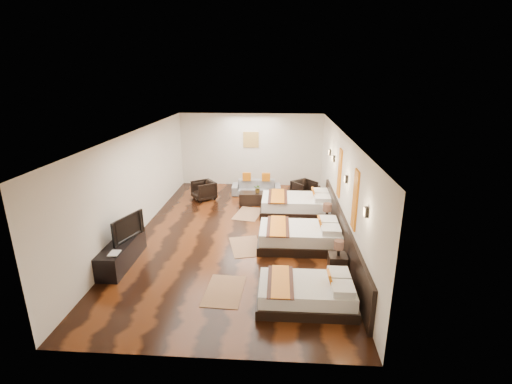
# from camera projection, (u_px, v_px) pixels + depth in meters

# --- Properties ---
(floor) EXTENTS (5.50, 9.50, 0.01)m
(floor) POSITION_uv_depth(u_px,v_px,m) (238.00, 233.00, 10.32)
(floor) COLOR black
(floor) RESTS_ON ground
(ceiling) EXTENTS (5.50, 9.50, 0.01)m
(ceiling) POSITION_uv_depth(u_px,v_px,m) (236.00, 133.00, 9.46)
(ceiling) COLOR white
(ceiling) RESTS_ON floor
(back_wall) EXTENTS (5.50, 0.01, 2.80)m
(back_wall) POSITION_uv_depth(u_px,v_px,m) (251.00, 150.00, 14.40)
(back_wall) COLOR silver
(back_wall) RESTS_ON floor
(left_wall) EXTENTS (0.01, 9.50, 2.80)m
(left_wall) POSITION_uv_depth(u_px,v_px,m) (137.00, 183.00, 10.06)
(left_wall) COLOR silver
(left_wall) RESTS_ON floor
(right_wall) EXTENTS (0.01, 9.50, 2.80)m
(right_wall) POSITION_uv_depth(u_px,v_px,m) (341.00, 187.00, 9.72)
(right_wall) COLOR silver
(right_wall) RESTS_ON floor
(headboard_panel) EXTENTS (0.08, 6.60, 0.90)m
(headboard_panel) POSITION_uv_depth(u_px,v_px,m) (342.00, 233.00, 9.25)
(headboard_panel) COLOR black
(headboard_panel) RESTS_ON floor
(bed_near) EXTENTS (1.87, 1.18, 0.71)m
(bed_near) POSITION_uv_depth(u_px,v_px,m) (307.00, 293.00, 7.09)
(bed_near) COLOR black
(bed_near) RESTS_ON floor
(bed_mid) EXTENTS (2.13, 1.34, 0.81)m
(bed_mid) POSITION_uv_depth(u_px,v_px,m) (301.00, 236.00, 9.47)
(bed_mid) COLOR black
(bed_mid) RESTS_ON floor
(bed_far) EXTENTS (2.24, 1.41, 0.86)m
(bed_far) POSITION_uv_depth(u_px,v_px,m) (297.00, 205.00, 11.67)
(bed_far) COLOR black
(bed_far) RESTS_ON floor
(nightstand_a) EXTENTS (0.40, 0.40, 0.79)m
(nightstand_a) POSITION_uv_depth(u_px,v_px,m) (338.00, 262.00, 8.19)
(nightstand_a) COLOR black
(nightstand_a) RESTS_ON floor
(nightstand_b) EXTENTS (0.44, 0.44, 0.87)m
(nightstand_b) POSITION_uv_depth(u_px,v_px,m) (326.00, 223.00, 10.25)
(nightstand_b) COLOR black
(nightstand_b) RESTS_ON floor
(jute_mat_near) EXTENTS (0.80, 1.23, 0.01)m
(jute_mat_near) POSITION_uv_depth(u_px,v_px,m) (224.00, 291.00, 7.58)
(jute_mat_near) COLOR #956C4B
(jute_mat_near) RESTS_ON floor
(jute_mat_mid) EXTENTS (1.02, 1.35, 0.01)m
(jute_mat_mid) POSITION_uv_depth(u_px,v_px,m) (246.00, 246.00, 9.52)
(jute_mat_mid) COLOR #956C4B
(jute_mat_mid) RESTS_ON floor
(jute_mat_far) EXTENTS (0.97, 1.32, 0.01)m
(jute_mat_far) POSITION_uv_depth(u_px,v_px,m) (248.00, 214.00, 11.72)
(jute_mat_far) COLOR #956C4B
(jute_mat_far) RESTS_ON floor
(tv_console) EXTENTS (0.50, 1.80, 0.55)m
(tv_console) POSITION_uv_depth(u_px,v_px,m) (122.00, 253.00, 8.61)
(tv_console) COLOR black
(tv_console) RESTS_ON floor
(tv) EXTENTS (0.45, 1.01, 0.59)m
(tv) POSITION_uv_depth(u_px,v_px,m) (125.00, 227.00, 8.61)
(tv) COLOR black
(tv) RESTS_ON tv_console
(book) EXTENTS (0.23, 0.30, 0.03)m
(book) POSITION_uv_depth(u_px,v_px,m) (109.00, 253.00, 7.96)
(book) COLOR black
(book) RESTS_ON tv_console
(figurine) EXTENTS (0.37, 0.37, 0.36)m
(figurine) POSITION_uv_depth(u_px,v_px,m) (133.00, 222.00, 9.21)
(figurine) COLOR brown
(figurine) RESTS_ON tv_console
(sofa) EXTENTS (1.78, 0.75, 0.51)m
(sofa) POSITION_uv_depth(u_px,v_px,m) (256.00, 188.00, 13.54)
(sofa) COLOR gray
(sofa) RESTS_ON floor
(armchair_left) EXTENTS (1.00, 0.99, 0.66)m
(armchair_left) POSITION_uv_depth(u_px,v_px,m) (204.00, 190.00, 12.98)
(armchair_left) COLOR black
(armchair_left) RESTS_ON floor
(armchair_right) EXTENTS (1.00, 1.00, 0.66)m
(armchair_right) POSITION_uv_depth(u_px,v_px,m) (304.00, 190.00, 13.04)
(armchair_right) COLOR black
(armchair_right) RESTS_ON floor
(coffee_table) EXTENTS (1.01, 0.53, 0.40)m
(coffee_table) POSITION_uv_depth(u_px,v_px,m) (254.00, 198.00, 12.56)
(coffee_table) COLOR black
(coffee_table) RESTS_ON floor
(table_plant) EXTENTS (0.31, 0.29, 0.29)m
(table_plant) POSITION_uv_depth(u_px,v_px,m) (258.00, 189.00, 12.46)
(table_plant) COLOR #25551C
(table_plant) RESTS_ON coffee_table
(orange_panel_a) EXTENTS (0.04, 0.40, 1.30)m
(orange_panel_a) POSITION_uv_depth(u_px,v_px,m) (355.00, 200.00, 7.82)
(orange_panel_a) COLOR #D86014
(orange_panel_a) RESTS_ON right_wall
(orange_panel_b) EXTENTS (0.04, 0.40, 1.30)m
(orange_panel_b) POSITION_uv_depth(u_px,v_px,m) (340.00, 173.00, 9.91)
(orange_panel_b) COLOR #D86014
(orange_panel_b) RESTS_ON right_wall
(sconce_near) EXTENTS (0.07, 0.12, 0.18)m
(sconce_near) POSITION_uv_depth(u_px,v_px,m) (366.00, 212.00, 6.73)
(sconce_near) COLOR black
(sconce_near) RESTS_ON right_wall
(sconce_mid) EXTENTS (0.07, 0.12, 0.18)m
(sconce_mid) POSITION_uv_depth(u_px,v_px,m) (346.00, 179.00, 8.82)
(sconce_mid) COLOR black
(sconce_mid) RESTS_ON right_wall
(sconce_far) EXTENTS (0.07, 0.12, 0.18)m
(sconce_far) POSITION_uv_depth(u_px,v_px,m) (333.00, 159.00, 10.91)
(sconce_far) COLOR black
(sconce_far) RESTS_ON right_wall
(sconce_lounge) EXTENTS (0.07, 0.12, 0.18)m
(sconce_lounge) POSITION_uv_depth(u_px,v_px,m) (330.00, 152.00, 11.77)
(sconce_lounge) COLOR black
(sconce_lounge) RESTS_ON right_wall
(gold_artwork) EXTENTS (0.60, 0.04, 0.60)m
(gold_artwork) POSITION_uv_depth(u_px,v_px,m) (251.00, 140.00, 14.25)
(gold_artwork) COLOR #AD873F
(gold_artwork) RESTS_ON back_wall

